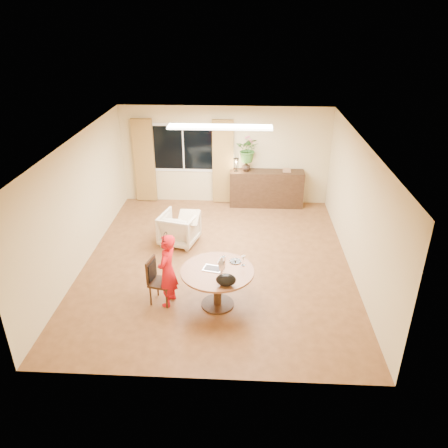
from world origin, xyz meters
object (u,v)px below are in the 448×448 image
object	(u,v)px
dining_table	(217,278)
child	(167,270)
dining_chair	(161,281)
armchair	(179,228)
sideboard	(266,188)

from	to	relation	value
dining_table	child	world-z (taller)	child
dining_chair	child	xyz separation A→B (m)	(0.13, -0.03, 0.25)
child	dining_table	bearing A→B (deg)	101.05
dining_table	armchair	xyz separation A→B (m)	(-1.01, 2.27, -0.21)
dining_table	sideboard	xyz separation A→B (m)	(1.01, 4.50, -0.09)
dining_table	sideboard	bearing A→B (deg)	77.33
dining_table	dining_chair	bearing A→B (deg)	177.50
armchair	sideboard	xyz separation A→B (m)	(2.02, 2.23, 0.12)
armchair	dining_table	bearing A→B (deg)	128.77
dining_chair	sideboard	world-z (taller)	sideboard
child	armchair	distance (m)	2.29
child	armchair	size ratio (longest dim) A/B	1.72
dining_table	armchair	bearing A→B (deg)	113.99
armchair	sideboard	distance (m)	3.01
child	dining_chair	bearing A→B (deg)	-90.83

